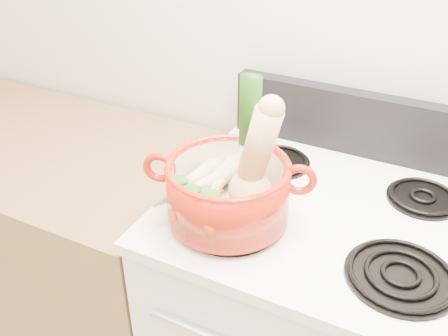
% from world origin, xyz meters
% --- Properties ---
extents(wall_back, '(3.50, 0.02, 2.60)m').
position_xyz_m(wall_back, '(0.00, 1.75, 1.30)').
color(wall_back, beige).
rests_on(wall_back, floor).
extents(cooktop, '(0.78, 0.67, 0.03)m').
position_xyz_m(cooktop, '(0.00, 1.40, 0.93)').
color(cooktop, white).
rests_on(cooktop, stove_body).
extents(control_backsplash, '(0.76, 0.05, 0.18)m').
position_xyz_m(control_backsplash, '(0.00, 1.70, 1.04)').
color(control_backsplash, black).
rests_on(control_backsplash, cooktop).
extents(counter_left, '(1.36, 0.65, 0.90)m').
position_xyz_m(counter_left, '(-1.07, 1.40, 0.45)').
color(counter_left, brown).
rests_on(counter_left, floor).
extents(burner_front_left, '(0.22, 0.22, 0.02)m').
position_xyz_m(burner_front_left, '(-0.19, 1.24, 0.96)').
color(burner_front_left, black).
rests_on(burner_front_left, cooktop).
extents(burner_front_right, '(0.22, 0.22, 0.02)m').
position_xyz_m(burner_front_right, '(0.19, 1.24, 0.96)').
color(burner_front_right, black).
rests_on(burner_front_right, cooktop).
extents(burner_back_left, '(0.17, 0.17, 0.02)m').
position_xyz_m(burner_back_left, '(-0.19, 1.54, 0.96)').
color(burner_back_left, black).
rests_on(burner_back_left, cooktop).
extents(burner_back_right, '(0.17, 0.17, 0.02)m').
position_xyz_m(burner_back_right, '(0.19, 1.54, 0.96)').
color(burner_back_right, black).
rests_on(burner_back_right, cooktop).
extents(dutch_oven, '(0.34, 0.34, 0.14)m').
position_xyz_m(dutch_oven, '(-0.20, 1.25, 1.04)').
color(dutch_oven, '#A31A0A').
rests_on(dutch_oven, burner_front_left).
extents(pot_handle_left, '(0.08, 0.04, 0.08)m').
position_xyz_m(pot_handle_left, '(-0.35, 1.20, 1.08)').
color(pot_handle_left, '#A31A0A').
rests_on(pot_handle_left, dutch_oven).
extents(pot_handle_right, '(0.08, 0.04, 0.08)m').
position_xyz_m(pot_handle_right, '(-0.05, 1.30, 1.08)').
color(pot_handle_right, '#A31A0A').
rests_on(pot_handle_right, dutch_oven).
extents(squash, '(0.19, 0.14, 0.27)m').
position_xyz_m(squash, '(-0.15, 1.26, 1.12)').
color(squash, '#E1B873').
rests_on(squash, dutch_oven).
extents(leek, '(0.05, 0.05, 0.31)m').
position_xyz_m(leek, '(-0.18, 1.30, 1.15)').
color(leek, silver).
rests_on(leek, dutch_oven).
extents(ginger, '(0.09, 0.08, 0.04)m').
position_xyz_m(ginger, '(-0.19, 1.34, 1.02)').
color(ginger, tan).
rests_on(ginger, dutch_oven).
extents(parsnip_0, '(0.09, 0.25, 0.07)m').
position_xyz_m(parsnip_0, '(-0.27, 1.26, 1.02)').
color(parsnip_0, beige).
rests_on(parsnip_0, dutch_oven).
extents(parsnip_1, '(0.17, 0.21, 0.07)m').
position_xyz_m(parsnip_1, '(-0.28, 1.25, 1.03)').
color(parsnip_1, beige).
rests_on(parsnip_1, dutch_oven).
extents(parsnip_2, '(0.06, 0.22, 0.07)m').
position_xyz_m(parsnip_2, '(-0.24, 1.28, 1.03)').
color(parsnip_2, beige).
rests_on(parsnip_2, dutch_oven).
extents(parsnip_3, '(0.10, 0.18, 0.05)m').
position_xyz_m(parsnip_3, '(-0.30, 1.23, 1.04)').
color(parsnip_3, beige).
rests_on(parsnip_3, dutch_oven).
extents(parsnip_4, '(0.09, 0.20, 0.06)m').
position_xyz_m(parsnip_4, '(-0.25, 1.30, 1.04)').
color(parsnip_4, beige).
rests_on(parsnip_4, dutch_oven).
extents(carrot_0, '(0.07, 0.15, 0.04)m').
position_xyz_m(carrot_0, '(-0.21, 1.19, 1.01)').
color(carrot_0, '#C63F09').
rests_on(carrot_0, dutch_oven).
extents(carrot_1, '(0.09, 0.14, 0.04)m').
position_xyz_m(carrot_1, '(-0.25, 1.19, 1.02)').
color(carrot_1, '#C15609').
rests_on(carrot_1, dutch_oven).
extents(carrot_2, '(0.05, 0.18, 0.05)m').
position_xyz_m(carrot_2, '(-0.17, 1.20, 1.02)').
color(carrot_2, '#B83009').
rests_on(carrot_2, dutch_oven).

